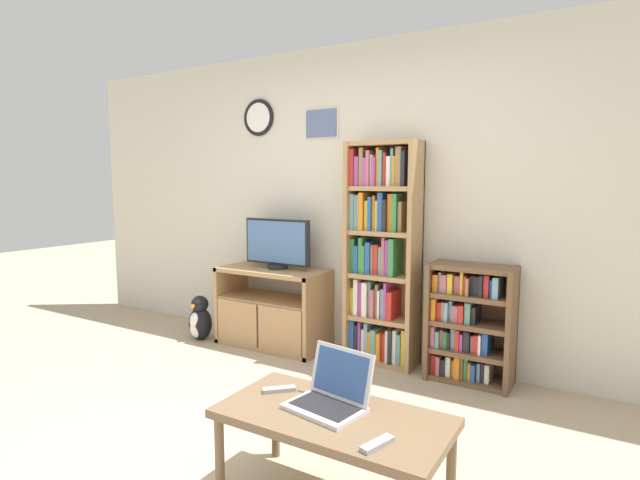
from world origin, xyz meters
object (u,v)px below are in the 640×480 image
remote_far_from_laptop (279,389)px  coffee_table (333,424)px  bookshelf_short (467,323)px  penguin_figurine (200,320)px  bookshelf_tall (381,255)px  remote_near_laptop (377,444)px  tv_stand (271,307)px  television (277,244)px  laptop (332,393)px

remote_far_from_laptop → coffee_table: bearing=-145.2°
bookshelf_short → penguin_figurine: (-2.38, -0.32, -0.24)m
bookshelf_tall → remote_near_laptop: size_ratio=10.72×
tv_stand → television: (0.04, 0.05, 0.57)m
penguin_figurine → laptop: bearing=-32.7°
television → laptop: size_ratio=1.73×
remote_near_laptop → remote_far_from_laptop: bearing=178.1°
television → laptop: 2.27m
tv_stand → remote_near_laptop: bearing=-44.6°
laptop → bookshelf_tall: bearing=117.1°
bookshelf_short → remote_far_from_laptop: 1.78m
tv_stand → bookshelf_tall: bearing=7.5°
penguin_figurine → bookshelf_short: bearing=7.6°
tv_stand → coffee_table: (1.57, -1.67, 0.05)m
television → coffee_table: bearing=-48.4°
television → remote_far_from_laptop: television is taller
coffee_table → remote_far_from_laptop: (-0.34, 0.07, 0.06)m
bookshelf_short → tv_stand: bearing=-176.2°
remote_far_from_laptop → laptop: bearing=-136.4°
tv_stand → penguin_figurine: size_ratio=2.38×
remote_near_laptop → coffee_table: bearing=169.4°
television → bookshelf_tall: bookshelf_tall is taller
tv_stand → laptop: 2.23m
tv_stand → television: television is taller
coffee_table → bookshelf_short: bearing=85.8°
tv_stand → remote_near_laptop: (1.85, -1.83, 0.11)m
bookshelf_tall → remote_far_from_laptop: 1.80m
laptop → remote_near_laptop: size_ratio=2.27×
coffee_table → remote_near_laptop: bearing=-28.2°
bookshelf_tall → laptop: bearing=-72.9°
bookshelf_tall → laptop: size_ratio=4.73×
television → remote_near_laptop: television is taller
coffee_table → tv_stand: bearing=133.1°
tv_stand → coffee_table: tv_stand is taller
television → coffee_table: television is taller
television → remote_near_laptop: bearing=-45.9°
tv_stand → coffee_table: size_ratio=0.96×
television → bookshelf_tall: 0.96m
television → bookshelf_short: television is taller
bookshelf_tall → remote_far_from_laptop: size_ratio=12.18×
remote_near_laptop → penguin_figurine: bearing=164.9°
coffee_table → remote_near_laptop: 0.33m
remote_far_from_laptop → television: bearing=-8.0°
television → remote_far_from_laptop: 2.09m
bookshelf_short → remote_near_laptop: bearing=-85.5°
bookshelf_tall → laptop: 1.87m
television → tv_stand: bearing=-128.1°
bookshelf_short → laptop: 1.74m
bookshelf_short → coffee_table: 1.79m
coffee_table → remote_near_laptop: remote_near_laptop is taller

